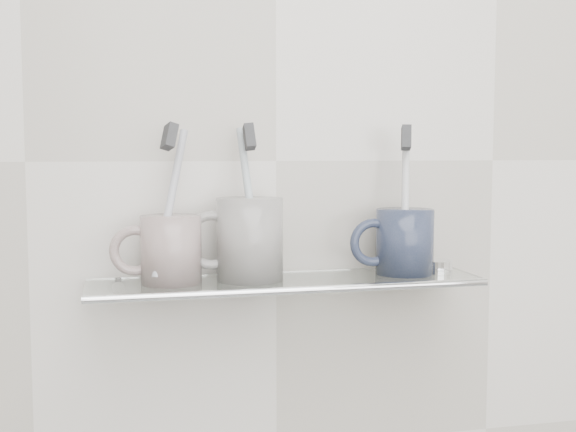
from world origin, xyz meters
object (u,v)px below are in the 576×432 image
object	(u,v)px
mug_center	(250,239)
shelf_glass	(286,282)
mug_left	(171,249)
mug_right	(405,242)

from	to	relation	value
mug_center	shelf_glass	bearing A→B (deg)	10.99
shelf_glass	mug_center	xyz separation A→B (m)	(-0.05, 0.00, 0.06)
mug_left	mug_center	distance (m)	0.10
mug_left	mug_center	world-z (taller)	mug_center
shelf_glass	mug_left	size ratio (longest dim) A/B	5.95
shelf_glass	mug_left	xyz separation A→B (m)	(-0.15, 0.00, 0.05)
shelf_glass	mug_center	world-z (taller)	mug_center
mug_right	mug_center	bearing A→B (deg)	-179.09
mug_left	mug_center	bearing A→B (deg)	-5.07
shelf_glass	mug_right	size ratio (longest dim) A/B	5.79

